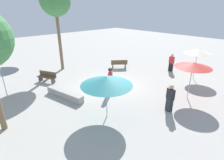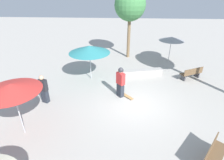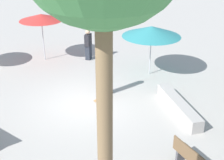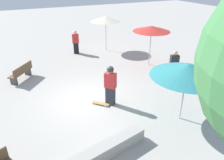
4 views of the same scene
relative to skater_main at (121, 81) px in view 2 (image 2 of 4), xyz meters
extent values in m
plane|color=#ADA8A0|center=(-0.77, 0.68, -0.98)|extent=(60.00, 60.00, 0.00)
cube|color=#282D38|center=(0.00, 0.00, -0.57)|extent=(0.45, 0.46, 0.82)
cube|color=red|center=(0.00, 0.00, 0.18)|extent=(0.52, 0.54, 0.68)
sphere|color=beige|center=(0.00, 0.00, 0.65)|extent=(0.27, 0.27, 0.27)
sphere|color=#2D2D33|center=(0.00, 0.00, 0.69)|extent=(0.30, 0.30, 0.30)
cube|color=#B7844C|center=(-0.43, 0.11, -0.92)|extent=(0.70, 0.72, 0.02)
cylinder|color=silver|center=(-0.66, 0.23, -0.95)|extent=(0.06, 0.06, 0.05)
cylinder|color=silver|center=(-0.53, 0.35, -0.95)|extent=(0.06, 0.06, 0.05)
cylinder|color=silver|center=(-0.32, -0.13, -0.95)|extent=(0.06, 0.06, 0.05)
cylinder|color=silver|center=(-0.19, -0.01, -0.95)|extent=(0.06, 0.06, 0.05)
cube|color=#A8A39E|center=(-1.45, -2.76, -0.75)|extent=(3.06, 1.12, 0.46)
cube|color=#47474C|center=(-4.24, -2.25, -0.78)|extent=(0.25, 0.39, 0.40)
cube|color=#47474C|center=(-5.36, -2.79, -0.78)|extent=(0.25, 0.39, 0.40)
cube|color=brown|center=(-4.80, -2.52, -0.55)|extent=(1.63, 1.10, 0.05)
cube|color=brown|center=(-4.89, -2.34, -0.33)|extent=(1.46, 0.74, 0.40)
cube|color=#47474C|center=(-3.79, 3.79, -0.78)|extent=(0.36, 0.31, 0.40)
cube|color=brown|center=(-3.40, 4.27, -0.55)|extent=(1.35, 1.52, 0.05)
cube|color=brown|center=(-3.24, 4.15, -0.33)|extent=(1.04, 1.27, 0.40)
cylinder|color=#B7B7BC|center=(2.08, -2.15, 0.11)|extent=(0.05, 0.05, 2.18)
cone|color=teal|center=(2.08, -2.15, 1.13)|extent=(2.70, 2.70, 0.47)
cylinder|color=#B7B7BC|center=(4.11, 3.17, 0.19)|extent=(0.05, 0.05, 2.33)
cone|color=red|center=(4.11, 3.17, 1.31)|extent=(2.23, 2.23, 0.32)
cylinder|color=#B7B7BC|center=(-3.99, -5.59, 0.04)|extent=(0.05, 0.05, 2.04)
cone|color=#99999E|center=(-3.99, -5.59, 1.01)|extent=(2.01, 2.01, 0.31)
cylinder|color=brown|center=(-0.56, -6.58, 1.03)|extent=(0.27, 0.27, 4.01)
sphere|color=#428447|center=(-0.56, -6.58, 3.41)|extent=(2.52, 2.52, 2.52)
cube|color=#282D38|center=(4.10, 0.84, -0.60)|extent=(0.41, 0.35, 0.76)
cube|color=#232328|center=(4.10, 0.84, 0.09)|extent=(0.50, 0.39, 0.63)
sphere|color=tan|center=(4.10, 0.84, 0.53)|extent=(0.25, 0.25, 0.25)
camera|label=1|loc=(8.24, -7.50, 4.55)|focal=28.00mm
camera|label=2|loc=(-0.05, 8.61, 4.66)|focal=28.00mm
camera|label=3|loc=(-11.56, 0.02, 5.12)|focal=50.00mm
camera|label=4|loc=(-3.41, -7.54, 4.30)|focal=35.00mm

